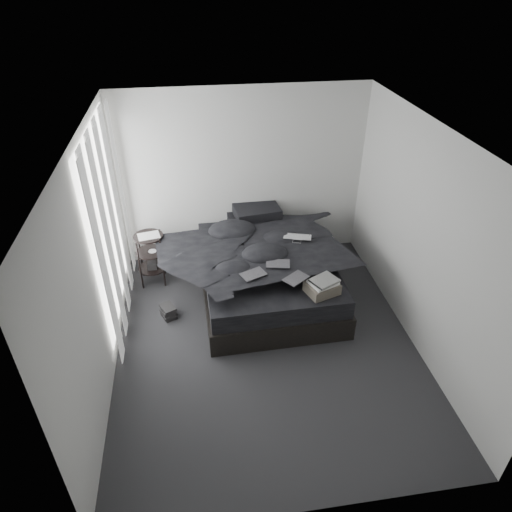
{
  "coord_description": "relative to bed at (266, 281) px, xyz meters",
  "views": [
    {
      "loc": [
        -0.73,
        -4.08,
        4.0
      ],
      "look_at": [
        0.0,
        0.8,
        0.75
      ],
      "focal_mm": 32.0,
      "sensor_mm": 36.0,
      "label": 1
    }
  ],
  "objects": [
    {
      "name": "wall_front",
      "position": [
        -0.18,
        -3.12,
        1.14
      ],
      "size": [
        3.6,
        0.01,
        2.6
      ],
      "primitive_type": "cube",
      "color": "silver",
      "rests_on": "ground"
    },
    {
      "name": "ceiling",
      "position": [
        -0.18,
        -1.02,
        2.44
      ],
      "size": [
        3.6,
        4.2,
        0.01
      ],
      "primitive_type": "cube",
      "color": "white",
      "rests_on": "ground"
    },
    {
      "name": "window_left",
      "position": [
        -1.96,
        -0.12,
        1.19
      ],
      "size": [
        0.02,
        2.0,
        2.3
      ],
      "primitive_type": "cube",
      "color": "white",
      "rests_on": "wall_left"
    },
    {
      "name": "floor",
      "position": [
        -0.18,
        -1.02,
        -0.16
      ],
      "size": [
        3.6,
        4.2,
        0.01
      ],
      "primitive_type": "cube",
      "color": "#2A2A2C",
      "rests_on": "ground"
    },
    {
      "name": "wall_left",
      "position": [
        -1.98,
        -1.02,
        1.14
      ],
      "size": [
        0.01,
        4.2,
        2.6
      ],
      "primitive_type": "cube",
      "color": "silver",
      "rests_on": "ground"
    },
    {
      "name": "box_mid",
      "position": [
        0.56,
        -0.87,
        0.26
      ],
      "size": [
        0.48,
        0.44,
        0.23
      ],
      "primitive_type": "cube",
      "rotation": [
        0.0,
        0.0,
        0.45
      ],
      "color": "#554E43",
      "rests_on": "box_lower"
    },
    {
      "name": "laptop",
      "position": [
        0.43,
        0.07,
        0.7
      ],
      "size": [
        0.43,
        0.34,
        0.03
      ],
      "primitive_type": "imported",
      "rotation": [
        0.0,
        0.0,
        -0.29
      ],
      "color": "silver",
      "rests_on": "duvet"
    },
    {
      "name": "comic_b",
      "position": [
        0.07,
        -0.46,
        0.7
      ],
      "size": [
        0.33,
        0.25,
        0.01
      ],
      "primitive_type": "cube",
      "rotation": [
        0.0,
        0.0,
        -0.19
      ],
      "color": "black",
      "rests_on": "duvet"
    },
    {
      "name": "art_book_white",
      "position": [
        0.54,
        -0.87,
        0.56
      ],
      "size": [
        0.39,
        0.35,
        0.03
      ],
      "primitive_type": "cube",
      "rotation": [
        0.0,
        0.0,
        0.38
      ],
      "color": "silver",
      "rests_on": "box_upper"
    },
    {
      "name": "curtain_left",
      "position": [
        -1.91,
        -0.12,
        1.12
      ],
      "size": [
        0.06,
        2.12,
        2.48
      ],
      "primitive_type": "cube",
      "color": "white",
      "rests_on": "wall_left"
    },
    {
      "name": "papers",
      "position": [
        -1.57,
        0.47,
        0.61
      ],
      "size": [
        0.33,
        0.27,
        0.02
      ],
      "primitive_type": "cube",
      "rotation": [
        0.0,
        0.0,
        0.2
      ],
      "color": "white",
      "rests_on": "side_stand"
    },
    {
      "name": "box_lower",
      "position": [
        0.54,
        -0.87,
        -0.01
      ],
      "size": [
        0.5,
        0.45,
        0.31
      ],
      "primitive_type": "cube",
      "rotation": [
        0.0,
        0.0,
        0.38
      ],
      "color": "black",
      "rests_on": "floor"
    },
    {
      "name": "bed",
      "position": [
        0.0,
        0.0,
        0.0
      ],
      "size": [
        1.83,
        2.39,
        0.32
      ],
      "primitive_type": "cube",
      "rotation": [
        0.0,
        0.0,
        0.02
      ],
      "color": "black",
      "rests_on": "floor"
    },
    {
      "name": "side_stand",
      "position": [
        -1.59,
        0.48,
        0.22
      ],
      "size": [
        0.43,
        0.43,
        0.76
      ],
      "primitive_type": "cylinder",
      "rotation": [
        0.0,
        0.0,
        0.03
      ],
      "color": "black",
      "rests_on": "floor"
    },
    {
      "name": "pillow_upper",
      "position": [
        0.0,
        0.89,
        0.65
      ],
      "size": [
        0.71,
        0.54,
        0.15
      ],
      "primitive_type": "cube",
      "rotation": [
        0.0,
        0.0,
        0.13
      ],
      "color": "black",
      "rests_on": "pillow_lower"
    },
    {
      "name": "wall_right",
      "position": [
        1.62,
        -1.02,
        1.14
      ],
      "size": [
        0.01,
        4.2,
        2.6
      ],
      "primitive_type": "cube",
      "color": "silver",
      "rests_on": "ground"
    },
    {
      "name": "art_book_snake",
      "position": [
        0.56,
        -0.87,
        0.59
      ],
      "size": [
        0.38,
        0.36,
        0.03
      ],
      "primitive_type": "cube",
      "rotation": [
        0.0,
        0.0,
        0.48
      ],
      "color": "silver",
      "rests_on": "art_book_white"
    },
    {
      "name": "comic_a",
      "position": [
        -0.27,
        -0.63,
        0.69
      ],
      "size": [
        0.35,
        0.3,
        0.01
      ],
      "primitive_type": "cube",
      "rotation": [
        0.0,
        0.0,
        0.4
      ],
      "color": "black",
      "rests_on": "duvet"
    },
    {
      "name": "duvet",
      "position": [
        0.0,
        -0.06,
        0.55
      ],
      "size": [
        1.78,
        2.05,
        0.27
      ],
      "primitive_type": "imported",
      "rotation": [
        0.0,
        0.0,
        0.02
      ],
      "color": "black",
      "rests_on": "mattress"
    },
    {
      "name": "mattress",
      "position": [
        -0.0,
        0.0,
        0.29
      ],
      "size": [
        1.76,
        2.32,
        0.25
      ],
      "primitive_type": "cube",
      "rotation": [
        0.0,
        0.0,
        0.02
      ],
      "color": "black",
      "rests_on": "bed"
    },
    {
      "name": "wall_back",
      "position": [
        -0.18,
        1.08,
        1.14
      ],
      "size": [
        3.6,
        0.01,
        2.6
      ],
      "primitive_type": "cube",
      "color": "silver",
      "rests_on": "ground"
    },
    {
      "name": "pillow_lower",
      "position": [
        -0.08,
        0.91,
        0.49
      ],
      "size": [
        0.72,
        0.49,
        0.16
      ],
      "primitive_type": "cube",
      "rotation": [
        0.0,
        0.0,
        0.02
      ],
      "color": "black",
      "rests_on": "mattress"
    },
    {
      "name": "box_upper",
      "position": [
        0.54,
        -0.87,
        0.46
      ],
      "size": [
        0.44,
        0.4,
        0.16
      ],
      "primitive_type": "cube",
      "rotation": [
        0.0,
        0.0,
        0.32
      ],
      "color": "#554E43",
      "rests_on": "box_mid"
    },
    {
      "name": "floor_books",
      "position": [
        -1.37,
        -0.36,
        -0.08
      ],
      "size": [
        0.23,
        0.27,
        0.16
      ],
      "primitive_type": "cube",
      "rotation": [
        0.0,
        0.0,
        0.39
      ],
      "color": "black",
      "rests_on": "floor"
    },
    {
      "name": "comic_c",
      "position": [
        0.22,
        -0.8,
        0.7
      ],
      "size": [
        0.35,
        0.33,
        0.01
      ],
      "primitive_type": "cube",
      "rotation": [
        0.0,
        0.0,
        0.63
      ],
      "color": "black",
      "rests_on": "duvet"
    }
  ]
}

